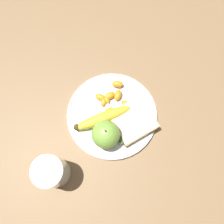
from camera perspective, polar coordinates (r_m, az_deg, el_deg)
The scene contains 17 objects.
ground_plane at distance 0.66m, azimuth 0.00°, elevation -0.85°, with size 3.00×3.00×0.00m, color olive.
plate at distance 0.65m, azimuth 0.00°, elevation -0.64°, with size 0.27×0.27×0.01m.
juice_glass at distance 0.60m, azimuth -15.25°, elevation -14.93°, with size 0.08×0.08×0.11m.
apple at distance 0.59m, azimuth -1.66°, elevation -5.86°, with size 0.08×0.08×0.09m.
banana at distance 0.63m, azimuth -2.51°, elevation -1.43°, with size 0.18×0.07×0.03m.
bread_slice at distance 0.63m, azimuth 5.48°, elevation -2.28°, with size 0.12×0.12×0.02m.
fork at distance 0.65m, azimuth 0.08°, elevation 0.42°, with size 0.05×0.18×0.00m.
jam_packet at distance 0.62m, azimuth 2.88°, elevation -6.31°, with size 0.04×0.03×0.02m.
orange_segment_0 at distance 0.64m, azimuth -0.49°, elevation 0.58°, with size 0.03×0.02×0.01m.
orange_segment_1 at distance 0.66m, azimuth -1.42°, elevation 3.28°, with size 0.02×0.03×0.01m.
orange_segment_2 at distance 0.65m, azimuth 3.73°, elevation 1.90°, with size 0.02×0.03×0.02m.
orange_segment_3 at distance 0.67m, azimuth 1.49°, elevation 7.28°, with size 0.04×0.04×0.02m.
orange_segment_4 at distance 0.66m, azimuth -0.62°, elevation 4.27°, with size 0.04×0.02×0.02m.
orange_segment_5 at distance 0.65m, azimuth -2.25°, elevation 2.66°, with size 0.03×0.03×0.02m.
orange_segment_6 at distance 0.64m, azimuth 1.31°, elevation -0.01°, with size 0.03×0.03×0.02m.
orange_segment_7 at distance 0.66m, azimuth 1.54°, elevation 4.42°, with size 0.04×0.04×0.02m.
orange_segment_8 at distance 0.66m, azimuth -2.94°, elevation 3.92°, with size 0.03×0.04×0.02m.
Camera 1 is at (-0.11, -0.16, 0.63)m, focal length 35.00 mm.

